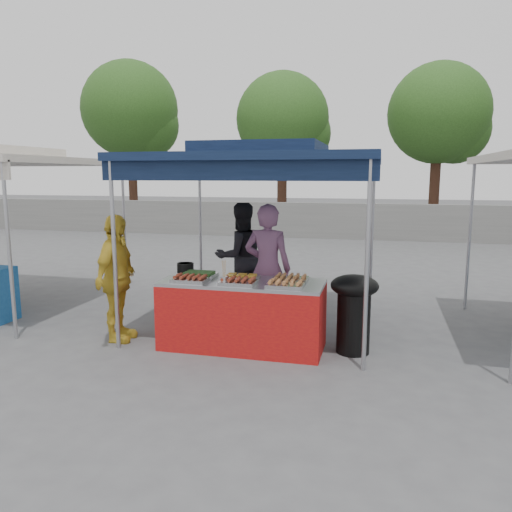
% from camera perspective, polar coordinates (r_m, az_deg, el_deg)
% --- Properties ---
extents(ground_plane, '(80.00, 80.00, 0.00)m').
position_cam_1_polar(ground_plane, '(6.47, -1.30, -10.07)').
color(ground_plane, '#4F4F51').
extents(back_wall, '(40.00, 0.25, 1.20)m').
position_cam_1_polar(back_wall, '(17.03, 8.50, 3.99)').
color(back_wall, slate).
rests_on(back_wall, ground_plane).
extents(main_canopy, '(3.20, 3.20, 2.57)m').
position_cam_1_polar(main_canopy, '(7.04, 0.74, 11.14)').
color(main_canopy, '#A5A5AB').
rests_on(main_canopy, ground_plane).
extents(tree_0, '(3.92, 3.92, 6.73)m').
position_cam_1_polar(tree_0, '(21.85, -13.76, 15.51)').
color(tree_0, '#392016').
rests_on(tree_0, ground_plane).
extents(tree_1, '(3.49, 3.43, 5.89)m').
position_cam_1_polar(tree_1, '(19.17, 3.52, 14.92)').
color(tree_1, '#392016').
rests_on(tree_1, ground_plane).
extents(tree_2, '(3.55, 3.50, 6.01)m').
position_cam_1_polar(tree_2, '(19.26, 20.55, 14.58)').
color(tree_2, '#392016').
rests_on(tree_2, ground_plane).
extents(vendor_table, '(2.00, 0.80, 0.85)m').
position_cam_1_polar(vendor_table, '(6.24, -1.56, -6.68)').
color(vendor_table, '#AA1312').
rests_on(vendor_table, ground_plane).
extents(food_tray_fl, '(0.42, 0.30, 0.07)m').
position_cam_1_polar(food_tray_fl, '(6.11, -7.52, -2.67)').
color(food_tray_fl, '#B0B0B4').
rests_on(food_tray_fl, vendor_table).
extents(food_tray_fm, '(0.42, 0.30, 0.07)m').
position_cam_1_polar(food_tray_fm, '(5.92, -2.07, -2.99)').
color(food_tray_fm, '#B0B0B4').
rests_on(food_tray_fm, vendor_table).
extents(food_tray_fr, '(0.42, 0.30, 0.07)m').
position_cam_1_polar(food_tray_fr, '(5.78, 3.36, -3.31)').
color(food_tray_fr, '#B0B0B4').
rests_on(food_tray_fr, vendor_table).
extents(food_tray_bl, '(0.42, 0.30, 0.07)m').
position_cam_1_polar(food_tray_bl, '(6.38, -6.50, -2.15)').
color(food_tray_bl, '#B0B0B4').
rests_on(food_tray_bl, vendor_table).
extents(food_tray_bm, '(0.42, 0.30, 0.07)m').
position_cam_1_polar(food_tray_bm, '(6.22, -1.66, -2.39)').
color(food_tray_bm, '#B0B0B4').
rests_on(food_tray_bm, vendor_table).
extents(food_tray_br, '(0.42, 0.30, 0.07)m').
position_cam_1_polar(food_tray_br, '(6.10, 3.95, -2.64)').
color(food_tray_br, '#B0B0B4').
rests_on(food_tray_br, vendor_table).
extents(cooking_pot, '(0.22, 0.22, 0.13)m').
position_cam_1_polar(cooking_pot, '(6.72, -8.08, -1.35)').
color(cooking_pot, black).
rests_on(cooking_pot, vendor_table).
extents(skewer_cup, '(0.09, 0.09, 0.11)m').
position_cam_1_polar(skewer_cup, '(5.90, -3.67, -2.85)').
color(skewer_cup, '#A5A5AB').
rests_on(skewer_cup, vendor_table).
extents(wok_burner, '(0.58, 0.58, 0.97)m').
position_cam_1_polar(wok_burner, '(6.14, 11.12, -5.71)').
color(wok_burner, black).
rests_on(wok_burner, ground_plane).
extents(crate_left, '(0.47, 0.33, 0.28)m').
position_cam_1_polar(crate_left, '(6.97, -2.27, -7.40)').
color(crate_left, navy).
rests_on(crate_left, ground_plane).
extents(crate_right, '(0.53, 0.37, 0.32)m').
position_cam_1_polar(crate_right, '(6.76, 1.04, -7.77)').
color(crate_right, navy).
rests_on(crate_right, ground_plane).
extents(crate_stacked, '(0.52, 0.36, 0.31)m').
position_cam_1_polar(crate_stacked, '(6.67, 1.05, -5.17)').
color(crate_stacked, navy).
rests_on(crate_stacked, crate_right).
extents(vendor_woman, '(0.66, 0.45, 1.76)m').
position_cam_1_polar(vendor_woman, '(6.78, 1.33, -1.44)').
color(vendor_woman, '#794D70').
rests_on(vendor_woman, ground_plane).
extents(helper_man, '(1.05, 1.01, 1.71)m').
position_cam_1_polar(helper_man, '(7.90, -1.76, -0.08)').
color(helper_man, black).
rests_on(helper_man, ground_plane).
extents(customer_person, '(0.47, 0.99, 1.65)m').
position_cam_1_polar(customer_person, '(6.66, -15.66, -2.48)').
color(customer_person, gold).
rests_on(customer_person, ground_plane).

